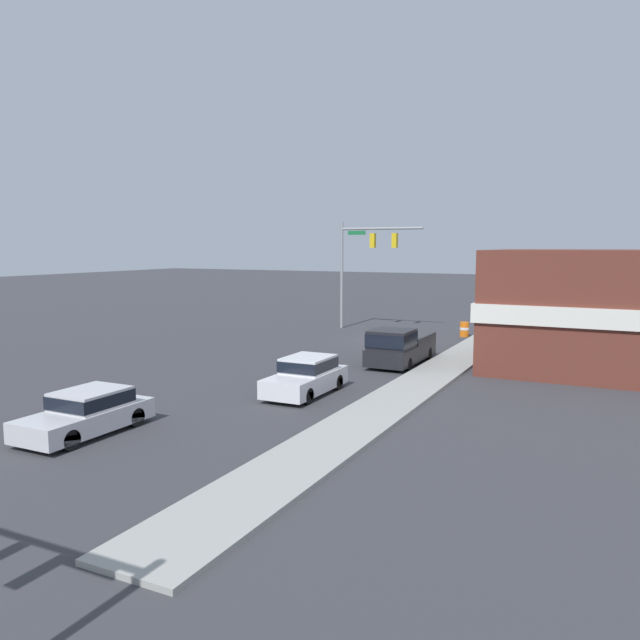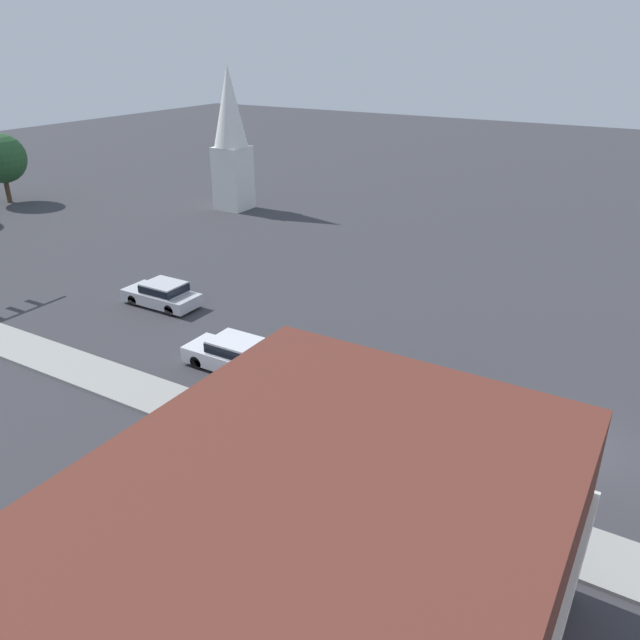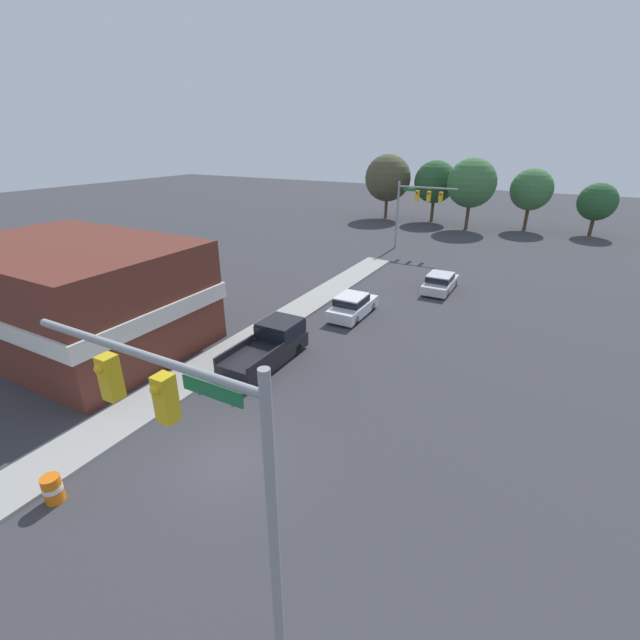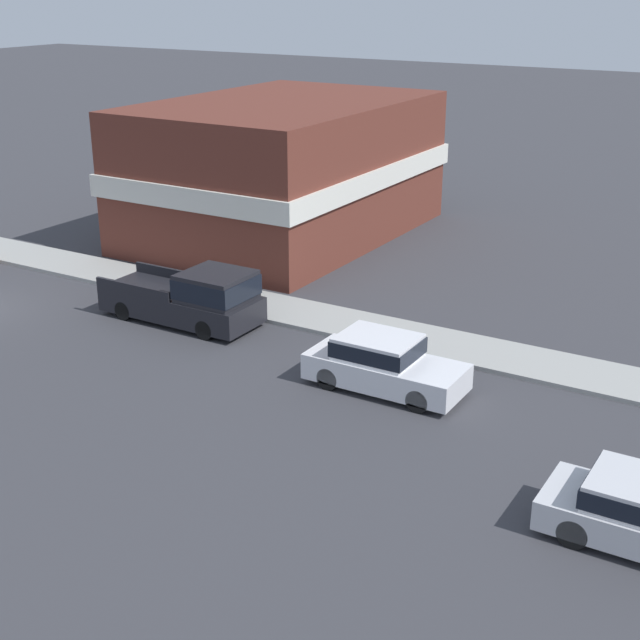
# 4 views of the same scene
# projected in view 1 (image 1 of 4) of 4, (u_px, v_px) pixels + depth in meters

# --- Properties ---
(ground_plane) EXTENTS (200.00, 200.00, 0.00)m
(ground_plane) POSITION_uv_depth(u_px,v_px,m) (389.00, 341.00, 40.79)
(ground_plane) COLOR #38383D
(sidewalk_curb) EXTENTS (2.40, 60.00, 0.14)m
(sidewalk_curb) POSITION_uv_depth(u_px,v_px,m) (477.00, 346.00, 38.27)
(sidewalk_curb) COLOR #9E9E99
(sidewalk_curb) RESTS_ON ground
(near_signal_assembly) EXTENTS (6.37, 0.49, 7.95)m
(near_signal_assembly) POSITION_uv_depth(u_px,v_px,m) (364.00, 253.00, 45.92)
(near_signal_assembly) COLOR gray
(near_signal_assembly) RESTS_ON ground
(car_lead) EXTENTS (1.90, 4.53, 1.57)m
(car_lead) POSITION_uv_depth(u_px,v_px,m) (306.00, 375.00, 26.16)
(car_lead) COLOR black
(car_lead) RESTS_ON ground
(car_oncoming) EXTENTS (1.94, 4.57, 1.45)m
(car_oncoming) POSITION_uv_depth(u_px,v_px,m) (88.00, 411.00, 20.63)
(car_oncoming) COLOR black
(car_oncoming) RESTS_ON ground
(pickup_truck_parked) EXTENTS (2.14, 5.64, 1.97)m
(pickup_truck_parked) POSITION_uv_depth(u_px,v_px,m) (398.00, 347.00, 32.50)
(pickup_truck_parked) COLOR black
(pickup_truck_parked) RESTS_ON ground
(construction_barrel) EXTENTS (0.63, 0.63, 1.01)m
(construction_barrel) POSITION_uv_depth(u_px,v_px,m) (464.00, 329.00, 42.80)
(construction_barrel) COLOR orange
(construction_barrel) RESTS_ON ground
(corner_brick_building) EXTENTS (14.23, 9.73, 6.00)m
(corner_brick_building) POSITION_uv_depth(u_px,v_px,m) (638.00, 311.00, 30.55)
(corner_brick_building) COLOR brown
(corner_brick_building) RESTS_ON ground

